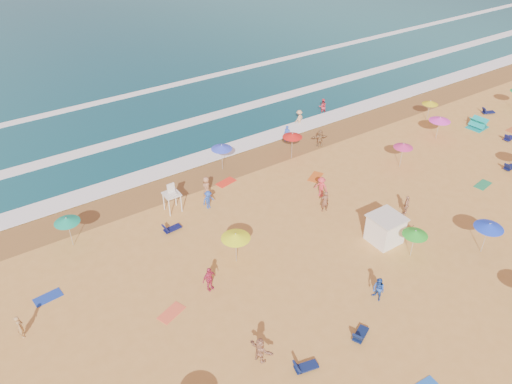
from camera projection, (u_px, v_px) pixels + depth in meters
ground at (312, 246)px, 35.27m from camera, size 220.00×220.00×0.00m
ocean at (28, 1)px, 92.99m from camera, size 220.00×140.00×0.18m
wet_sand at (222, 169)px, 43.86m from camera, size 220.00×220.00×0.00m
surf_foam at (178, 129)px, 49.86m from camera, size 200.00×18.70×0.05m
cabana at (385, 230)px, 35.19m from camera, size 2.00×2.00×2.00m
cabana_roof at (387, 218)px, 34.59m from camera, size 2.20×2.20×0.12m
bicycle at (406, 229)px, 36.18m from camera, size 0.97×1.68×0.84m
lifeguard_stand at (172, 199)px, 38.16m from camera, size 1.20×1.20×2.10m
beach_umbrellas at (334, 206)px, 35.66m from camera, size 58.83×26.42×0.76m
loungers at (401, 232)px, 36.32m from camera, size 56.33×18.61×0.34m
towels at (341, 255)px, 34.48m from camera, size 48.96×27.08×0.03m
beachgoers at (259, 210)px, 37.49m from camera, size 36.80×25.46×2.04m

